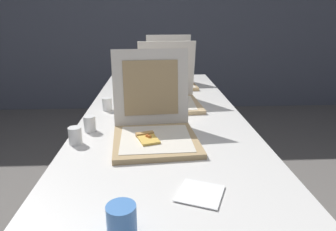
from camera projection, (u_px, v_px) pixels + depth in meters
wall_back at (156, 11)px, 3.85m from camera, size 10.00×0.10×2.60m
table at (163, 123)px, 1.63m from camera, size 0.87×2.36×0.72m
pizza_box_front at (154, 128)px, 1.29m from camera, size 0.39×0.43×0.38m
pizza_box_middle at (169, 97)px, 1.79m from camera, size 0.39×0.39×0.38m
pizza_box_back at (171, 78)px, 2.31m from camera, size 0.39×0.39×0.38m
cup_white_mid at (107, 104)px, 1.70m from camera, size 0.06×0.06×0.07m
cup_white_near_center at (90, 124)px, 1.39m from camera, size 0.06×0.06×0.07m
cup_white_far at (130, 93)px, 1.94m from camera, size 0.06×0.06×0.07m
cup_white_near_left at (75, 136)px, 1.25m from camera, size 0.06×0.06×0.07m
cup_printed_front at (122, 222)px, 0.71m from camera, size 0.07×0.07×0.09m
napkin_pile at (200, 194)px, 0.90m from camera, size 0.17×0.17×0.01m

